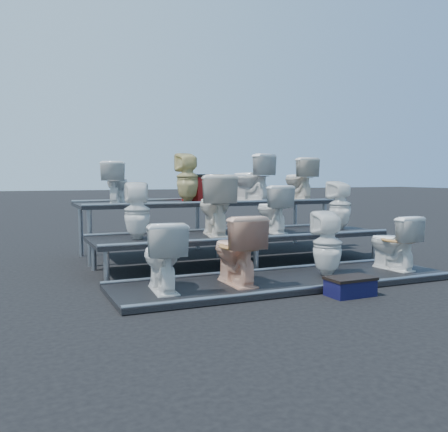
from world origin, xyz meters
name	(u,v)px	position (x,y,z in m)	size (l,w,h in m)	color
ground	(241,266)	(0.00, 0.00, 0.00)	(80.00, 80.00, 0.00)	black
tier_front	(287,281)	(0.00, -1.30, 0.03)	(4.20, 1.20, 0.06)	black
tier_mid	(241,250)	(0.00, 0.00, 0.23)	(4.20, 1.20, 0.46)	black
tier_back	(207,227)	(0.00, 1.30, 0.43)	(4.20, 1.20, 0.86)	black
toilet_0	(162,256)	(-1.53, -1.30, 0.43)	(0.42, 0.73, 0.75)	white
toilet_1	(236,249)	(-0.67, -1.30, 0.45)	(0.44, 0.77, 0.79)	#DFA88B
toilet_2	(327,244)	(0.56, -1.30, 0.45)	(0.35, 0.36, 0.79)	white
toilet_3	(393,242)	(1.59, -1.30, 0.41)	(0.40, 0.70, 0.71)	white
toilet_4	(137,211)	(-1.49, 0.00, 0.83)	(0.33, 0.34, 0.74)	white
toilet_5	(215,205)	(-0.39, 0.00, 0.88)	(0.47, 0.82, 0.84)	silver
toilet_6	(272,209)	(0.51, 0.00, 0.80)	(0.38, 0.67, 0.69)	white
toilet_7	(340,205)	(1.70, 0.00, 0.83)	(0.33, 0.34, 0.74)	white
toilet_8	(116,183)	(-1.50, 1.30, 1.18)	(0.36, 0.63, 0.64)	white
toilet_9	(188,177)	(-0.34, 1.30, 1.26)	(0.36, 0.37, 0.80)	#D0C27E
toilet_10	(251,178)	(0.80, 1.30, 1.25)	(0.44, 0.77, 0.79)	white
toilet_11	(299,179)	(1.76, 1.30, 1.23)	(0.41, 0.72, 0.74)	silver
red_crate	(203,189)	(-0.01, 1.49, 1.06)	(0.56, 0.44, 0.40)	maroon
step_stool	(350,288)	(0.31, -2.08, 0.09)	(0.49, 0.29, 0.18)	black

